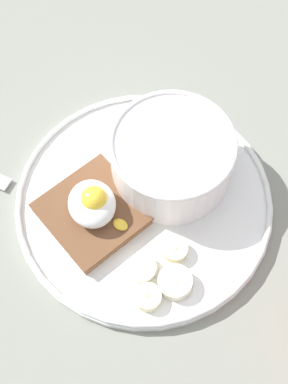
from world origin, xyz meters
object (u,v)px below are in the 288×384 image
(banana_slice_front, at_px, (175,250))
(banana_slice_right, at_px, (142,268))
(banana_slice_left, at_px, (148,297))
(banana_slice_back, at_px, (172,283))
(oatmeal_bowl, at_px, (172,158))
(toast_slice, at_px, (93,210))
(poached_egg, at_px, (92,202))

(banana_slice_front, height_order, banana_slice_right, same)
(banana_slice_left, bearing_deg, banana_slice_back, -78.48)
(banana_slice_front, height_order, banana_slice_left, same)
(banana_slice_left, xyz_separation_m, banana_slice_right, (0.03, -0.00, -0.00))
(banana_slice_left, height_order, banana_slice_back, banana_slice_back)
(oatmeal_bowl, bearing_deg, banana_slice_right, 146.34)
(toast_slice, bearing_deg, banana_slice_right, -158.54)
(banana_slice_back, bearing_deg, banana_slice_front, -24.45)
(banana_slice_right, bearing_deg, oatmeal_bowl, -33.66)
(banana_slice_back, distance_m, banana_slice_right, 0.03)
(toast_slice, distance_m, banana_slice_back, 0.11)
(toast_slice, distance_m, banana_slice_left, 0.11)
(toast_slice, bearing_deg, banana_slice_back, -152.28)
(banana_slice_back, bearing_deg, oatmeal_bowl, -18.87)
(banana_slice_back, bearing_deg, toast_slice, 27.72)
(banana_slice_front, relative_size, banana_slice_back, 0.75)
(oatmeal_bowl, bearing_deg, poached_egg, 103.59)
(oatmeal_bowl, distance_m, banana_slice_back, 0.13)
(banana_slice_front, xyz_separation_m, banana_slice_left, (-0.04, 0.04, 0.00))
(poached_egg, relative_size, banana_slice_left, 1.85)
(oatmeal_bowl, height_order, banana_slice_back, oatmeal_bowl)
(toast_slice, bearing_deg, banana_slice_front, -135.31)
(banana_slice_left, distance_m, banana_slice_back, 0.03)
(poached_egg, bearing_deg, toast_slice, 38.02)
(poached_egg, bearing_deg, oatmeal_bowl, -76.41)
(toast_slice, relative_size, banana_slice_right, 3.04)
(oatmeal_bowl, relative_size, toast_slice, 1.04)
(oatmeal_bowl, distance_m, toast_slice, 0.10)
(oatmeal_bowl, relative_size, banana_slice_front, 3.57)
(banana_slice_back, bearing_deg, banana_slice_left, 101.52)
(poached_egg, distance_m, banana_slice_left, 0.11)
(banana_slice_back, bearing_deg, banana_slice_right, 42.91)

